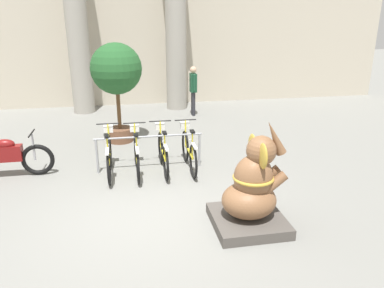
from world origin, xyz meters
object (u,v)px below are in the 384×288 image
(person_pedestrian, at_px, (193,87))
(elephant_statue, at_px, (252,192))
(bicycle_1, at_px, (136,154))
(potted_tree, at_px, (116,74))
(bicycle_3, at_px, (189,150))
(bicycle_2, at_px, (163,152))
(motorcycle, at_px, (2,156))
(bicycle_0, at_px, (109,155))

(person_pedestrian, bearing_deg, elephant_statue, -93.48)
(bicycle_1, xyz_separation_m, potted_tree, (-0.33, 2.25, 1.37))
(potted_tree, bearing_deg, bicycle_3, -56.59)
(bicycle_1, relative_size, bicycle_3, 1.00)
(bicycle_2, distance_m, bicycle_3, 0.56)
(elephant_statue, bearing_deg, motorcycle, 147.88)
(bicycle_0, relative_size, bicycle_1, 1.00)
(potted_tree, bearing_deg, bicycle_2, -67.88)
(bicycle_1, relative_size, potted_tree, 0.66)
(elephant_statue, bearing_deg, person_pedestrian, 86.52)
(bicycle_1, bearing_deg, bicycle_0, 176.01)
(bicycle_3, xyz_separation_m, person_pedestrian, (0.97, 4.60, 0.56))
(bicycle_3, xyz_separation_m, elephant_statue, (0.54, -2.52, 0.17))
(bicycle_2, relative_size, motorcycle, 0.82)
(bicycle_2, relative_size, potted_tree, 0.66)
(bicycle_2, bearing_deg, motorcycle, 176.07)
(elephant_statue, relative_size, person_pedestrian, 1.06)
(bicycle_1, distance_m, motorcycle, 2.73)
(bicycle_0, height_order, bicycle_2, same)
(bicycle_1, height_order, elephant_statue, elephant_statue)
(bicycle_2, height_order, potted_tree, potted_tree)
(bicycle_0, distance_m, potted_tree, 2.61)
(bicycle_2, bearing_deg, bicycle_1, -174.94)
(bicycle_1, xyz_separation_m, elephant_statue, (1.66, -2.47, 0.17))
(bicycle_0, distance_m, motorcycle, 2.16)
(bicycle_0, bearing_deg, person_pedestrian, 59.98)
(person_pedestrian, bearing_deg, motorcycle, -137.77)
(bicycle_2, height_order, motorcycle, bicycle_2)
(bicycle_0, xyz_separation_m, bicycle_2, (1.12, 0.01, 0.00))
(elephant_statue, distance_m, person_pedestrian, 7.14)
(bicycle_3, xyz_separation_m, motorcycle, (-3.83, 0.23, 0.04))
(bicycle_3, bearing_deg, bicycle_0, -179.88)
(bicycle_3, bearing_deg, bicycle_1, -177.83)
(bicycle_0, distance_m, bicycle_2, 1.12)
(bicycle_1, height_order, motorcycle, bicycle_1)
(bicycle_2, xyz_separation_m, bicycle_3, (0.56, -0.01, 0.00))
(bicycle_1, relative_size, motorcycle, 0.82)
(bicycle_0, relative_size, motorcycle, 0.82)
(bicycle_3, distance_m, person_pedestrian, 4.73)
(bicycle_2, distance_m, elephant_statue, 2.76)
(bicycle_2, xyz_separation_m, motorcycle, (-3.27, 0.23, 0.04))
(bicycle_2, height_order, bicycle_3, same)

